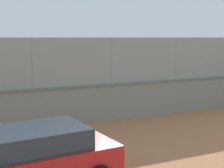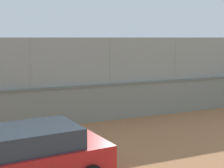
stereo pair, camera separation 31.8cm
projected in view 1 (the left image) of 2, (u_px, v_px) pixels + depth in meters
name	position (u px, v px, depth m)	size (l,w,h in m)	color
ground_plane	(82.00, 87.00, 23.49)	(260.00, 260.00, 0.00)	#A36B42
perimeter_wall	(144.00, 99.00, 14.89)	(30.36, 0.68, 1.57)	gray
fence_panel_on_wall	(145.00, 60.00, 14.65)	(29.82, 0.38, 1.95)	gray
player_near_wall_returning	(76.00, 92.00, 16.18)	(0.92, 0.97, 1.52)	navy
player_baseline_waiting	(129.00, 82.00, 19.35)	(0.98, 0.92, 1.59)	navy
player_at_service_line	(89.00, 81.00, 20.14)	(0.79, 0.67, 1.52)	navy
sports_ball	(79.00, 119.00, 14.01)	(0.16, 0.16, 0.16)	yellow
parked_car_red	(27.00, 158.00, 7.62)	(4.41, 2.28, 1.45)	red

